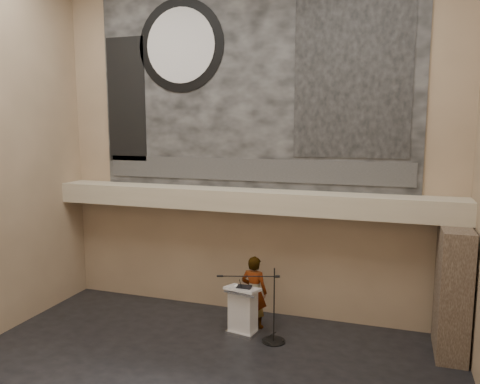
% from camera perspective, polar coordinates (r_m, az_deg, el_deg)
% --- Properties ---
extents(wall_back, '(10.00, 0.02, 8.50)m').
position_cam_1_polar(wall_back, '(11.54, 1.25, 5.71)').
color(wall_back, '#836C53').
rests_on(wall_back, floor).
extents(soffit, '(10.00, 0.80, 0.50)m').
position_cam_1_polar(soffit, '(11.30, 0.64, -0.97)').
color(soffit, tan).
rests_on(soffit, wall_back).
extents(sprinkler_left, '(0.04, 0.04, 0.06)m').
position_cam_1_polar(sprinkler_left, '(11.88, -6.82, -1.94)').
color(sprinkler_left, '#B2893D').
rests_on(sprinkler_left, soffit).
extents(sprinkler_right, '(0.04, 0.04, 0.06)m').
position_cam_1_polar(sprinkler_right, '(10.88, 10.14, -2.96)').
color(sprinkler_right, '#B2893D').
rests_on(sprinkler_right, soffit).
extents(banner, '(8.00, 0.05, 5.00)m').
position_cam_1_polar(banner, '(11.54, 1.23, 12.92)').
color(banner, black).
rests_on(banner, wall_back).
extents(banner_text_strip, '(7.76, 0.02, 0.55)m').
position_cam_1_polar(banner_text_strip, '(11.52, 1.14, 2.72)').
color(banner_text_strip, '#2F2F2F').
rests_on(banner_text_strip, banner).
extents(banner_clock_rim, '(2.30, 0.02, 2.30)m').
position_cam_1_polar(banner_clock_rim, '(12.27, -7.25, 17.29)').
color(banner_clock_rim, black).
rests_on(banner_clock_rim, banner).
extents(banner_clock_face, '(1.84, 0.02, 1.84)m').
position_cam_1_polar(banner_clock_face, '(12.25, -7.30, 17.30)').
color(banner_clock_face, silver).
rests_on(banner_clock_face, banner).
extents(banner_building_print, '(2.60, 0.02, 3.60)m').
position_cam_1_polar(banner_building_print, '(11.04, 13.50, 13.42)').
color(banner_building_print, black).
rests_on(banner_building_print, banner).
extents(banner_brick_print, '(1.10, 0.02, 3.20)m').
position_cam_1_polar(banner_brick_print, '(12.90, -13.69, 10.87)').
color(banner_brick_print, black).
rests_on(banner_brick_print, banner).
extents(stone_pier, '(0.60, 1.40, 2.70)m').
position_cam_1_polar(stone_pier, '(10.81, 24.48, -10.93)').
color(stone_pier, '#3F3127').
rests_on(stone_pier, floor).
extents(lectern, '(0.82, 0.65, 1.14)m').
position_cam_1_polar(lectern, '(11.02, 0.35, -14.22)').
color(lectern, silver).
rests_on(lectern, floor).
extents(binder, '(0.35, 0.29, 0.04)m').
position_cam_1_polar(binder, '(10.78, 0.50, -11.52)').
color(binder, black).
rests_on(binder, lectern).
extents(papers, '(0.24, 0.30, 0.00)m').
position_cam_1_polar(papers, '(10.84, -0.30, -11.48)').
color(papers, white).
rests_on(papers, lectern).
extents(speaker_person, '(0.66, 0.47, 1.73)m').
position_cam_1_polar(speaker_person, '(11.22, 1.73, -12.08)').
color(speaker_person, white).
rests_on(speaker_person, floor).
extents(mic_stand, '(1.46, 0.63, 1.69)m').
position_cam_1_polar(mic_stand, '(10.78, 3.89, -16.51)').
color(mic_stand, black).
rests_on(mic_stand, floor).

